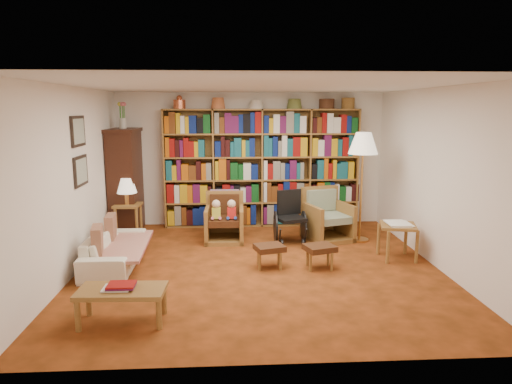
{
  "coord_description": "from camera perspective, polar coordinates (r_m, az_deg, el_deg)",
  "views": [
    {
      "loc": [
        -0.4,
        -6.14,
        2.22
      ],
      "look_at": [
        -0.01,
        0.6,
        0.97
      ],
      "focal_mm": 32.0,
      "sensor_mm": 36.0,
      "label": 1
    }
  ],
  "objects": [
    {
      "name": "framed_pictures",
      "position": [
        6.79,
        -21.21,
        4.78
      ],
      "size": [
        0.03,
        0.52,
        0.97
      ],
      "color": "black",
      "rests_on": "wall_left"
    },
    {
      "name": "sofa_throw",
      "position": [
        6.81,
        -16.87,
        -6.32
      ],
      "size": [
        0.87,
        1.55,
        0.04
      ],
      "primitive_type": "cube",
      "rotation": [
        0.0,
        0.0,
        0.04
      ],
      "color": "beige",
      "rests_on": "sofa"
    },
    {
      "name": "wall_left",
      "position": [
        6.56,
        -21.96,
        1.25
      ],
      "size": [
        0.0,
        5.0,
        5.0
      ],
      "primitive_type": "plane",
      "rotation": [
        1.57,
        0.0,
        1.57
      ],
      "color": "white",
      "rests_on": "floor"
    },
    {
      "name": "side_table_lamp",
      "position": [
        8.13,
        -15.69,
        -2.5
      ],
      "size": [
        0.46,
        0.46,
        0.6
      ],
      "color": "#9C6930",
      "rests_on": "floor"
    },
    {
      "name": "wall_back",
      "position": [
        8.7,
        -0.67,
        4.1
      ],
      "size": [
        5.0,
        0.0,
        5.0
      ],
      "primitive_type": "plane",
      "rotation": [
        1.57,
        0.0,
        0.0
      ],
      "color": "white",
      "rests_on": "floor"
    },
    {
      "name": "footstool_a",
      "position": [
        6.43,
        1.7,
        -7.17
      ],
      "size": [
        0.46,
        0.42,
        0.33
      ],
      "color": "#442812",
      "rests_on": "floor"
    },
    {
      "name": "coffee_table",
      "position": [
        5.04,
        -16.43,
        -12.04
      ],
      "size": [
        0.91,
        0.49,
        0.42
      ],
      "color": "#9C6930",
      "rests_on": "floor"
    },
    {
      "name": "armchair_leather",
      "position": [
        7.76,
        -3.96,
        -3.53
      ],
      "size": [
        0.66,
        0.71,
        0.82
      ],
      "color": "#9C6930",
      "rests_on": "floor"
    },
    {
      "name": "floor",
      "position": [
        6.54,
        0.38,
        -9.33
      ],
      "size": [
        5.0,
        5.0,
        0.0
      ],
      "primitive_type": "plane",
      "color": "#984117",
      "rests_on": "ground"
    },
    {
      "name": "sofa",
      "position": [
        6.85,
        -17.25,
        -6.84
      ],
      "size": [
        1.61,
        0.64,
        0.47
      ],
      "primitive_type": "imported",
      "rotation": [
        0.0,
        0.0,
        1.58
      ],
      "color": "#EDE4C9",
      "rests_on": "floor"
    },
    {
      "name": "side_table_papers",
      "position": [
        7.07,
        17.31,
        -4.55
      ],
      "size": [
        0.61,
        0.61,
        0.55
      ],
      "color": "#9C6930",
      "rests_on": "floor"
    },
    {
      "name": "wheelchair",
      "position": [
        7.6,
        4.25,
        -3.41
      ],
      "size": [
        0.54,
        0.7,
        0.87
      ],
      "color": "black",
      "rests_on": "floor"
    },
    {
      "name": "floor_lamp",
      "position": [
        7.68,
        13.24,
        5.41
      ],
      "size": [
        0.48,
        0.48,
        1.83
      ],
      "color": "#BC833C",
      "rests_on": "floor"
    },
    {
      "name": "wall_front",
      "position": [
        3.79,
        2.82,
        -4.31
      ],
      "size": [
        5.0,
        0.0,
        5.0
      ],
      "primitive_type": "plane",
      "rotation": [
        -1.57,
        0.0,
        0.0
      ],
      "color": "white",
      "rests_on": "floor"
    },
    {
      "name": "ceiling",
      "position": [
        6.16,
        0.4,
        13.12
      ],
      "size": [
        5.0,
        5.0,
        0.0
      ],
      "primitive_type": "plane",
      "rotation": [
        3.14,
        0.0,
        0.0
      ],
      "color": "silver",
      "rests_on": "wall_back"
    },
    {
      "name": "curio_cabinet",
      "position": [
        8.44,
        -15.98,
        1.47
      ],
      "size": [
        0.5,
        0.95,
        2.4
      ],
      "color": "#331B0E",
      "rests_on": "floor"
    },
    {
      "name": "armchair_sage",
      "position": [
        7.93,
        8.85,
        -3.4
      ],
      "size": [
        0.91,
        0.92,
        0.87
      ],
      "color": "#9C6930",
      "rests_on": "floor"
    },
    {
      "name": "bookshelf",
      "position": [
        8.55,
        0.73,
        3.46
      ],
      "size": [
        3.6,
        0.3,
        2.42
      ],
      "color": "#9C6930",
      "rests_on": "floor"
    },
    {
      "name": "table_lamp",
      "position": [
        8.04,
        -15.85,
        0.68
      ],
      "size": [
        0.33,
        0.33,
        0.45
      ],
      "color": "#BC833C",
      "rests_on": "side_table_lamp"
    },
    {
      "name": "cushion_left",
      "position": [
        7.15,
        -17.7,
        -4.34
      ],
      "size": [
        0.17,
        0.41,
        0.4
      ],
      "primitive_type": "cube",
      "rotation": [
        0.0,
        0.0,
        0.11
      ],
      "color": "maroon",
      "rests_on": "sofa"
    },
    {
      "name": "footstool_b",
      "position": [
        6.45,
        7.97,
        -7.13
      ],
      "size": [
        0.48,
        0.44,
        0.34
      ],
      "color": "#442812",
      "rests_on": "floor"
    },
    {
      "name": "wall_right",
      "position": [
        6.86,
        21.73,
        1.63
      ],
      "size": [
        0.0,
        5.0,
        5.0
      ],
      "primitive_type": "plane",
      "rotation": [
        1.57,
        0.0,
        -1.57
      ],
      "color": "white",
      "rests_on": "floor"
    },
    {
      "name": "cushion_right",
      "position": [
        6.49,
        -19.21,
        -5.9
      ],
      "size": [
        0.2,
        0.42,
        0.4
      ],
      "primitive_type": "cube",
      "rotation": [
        0.0,
        0.0,
        0.2
      ],
      "color": "maroon",
      "rests_on": "sofa"
    }
  ]
}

